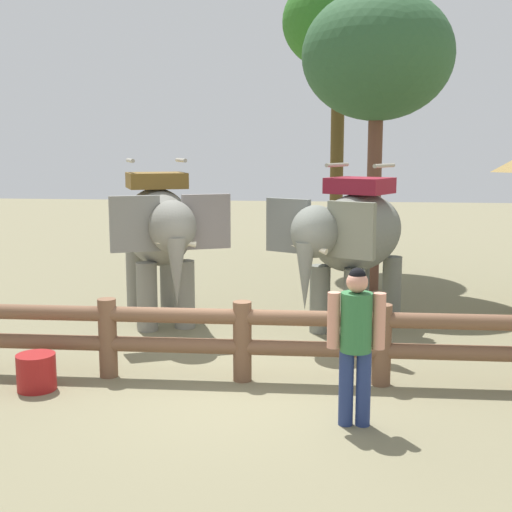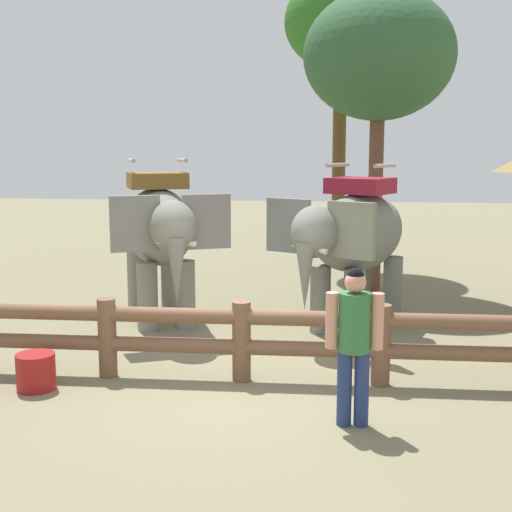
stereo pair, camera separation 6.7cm
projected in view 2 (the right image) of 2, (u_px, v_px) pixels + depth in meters
ground_plane at (239, 386)px, 8.68m from camera, size 60.00×60.00×0.00m
log_fence at (242, 335)px, 8.81m from camera, size 7.36×0.43×1.05m
elephant_near_left at (160, 231)px, 11.71m from camera, size 2.47×3.33×2.81m
elephant_center at (353, 237)px, 11.25m from camera, size 2.54×3.21×2.74m
tourist_woman_in_black at (354, 336)px, 7.31m from camera, size 0.62×0.35×1.75m
tree_far_left at (341, 26)px, 16.48m from camera, size 2.76×2.76×7.17m
tree_back_center at (379, 57)px, 13.78m from camera, size 3.06×3.06×6.13m
feed_bucket at (36, 372)px, 8.55m from camera, size 0.48×0.48×0.46m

